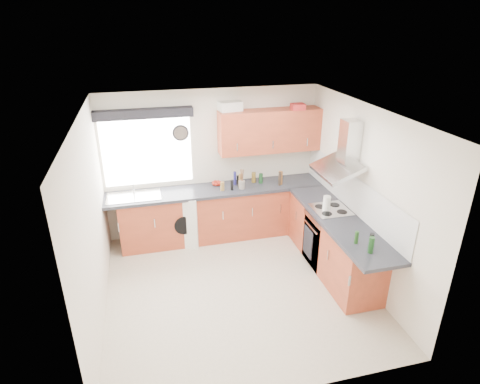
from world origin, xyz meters
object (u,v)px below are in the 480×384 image
object	(u,v)px
oven	(328,238)
upper_cabinets	(270,131)
washing_machine	(182,217)
extractor_hood	(343,154)

from	to	relation	value
oven	upper_cabinets	bearing A→B (deg)	112.54
oven	washing_machine	xyz separation A→B (m)	(-2.09, 1.22, 0.01)
extractor_hood	washing_machine	world-z (taller)	extractor_hood
extractor_hood	washing_machine	bearing A→B (deg)	150.86
oven	washing_machine	distance (m)	2.42
upper_cabinets	oven	bearing A→B (deg)	-67.46
extractor_hood	upper_cabinets	bearing A→B (deg)	116.13
extractor_hood	washing_machine	size ratio (longest dim) A/B	0.89
oven	washing_machine	bearing A→B (deg)	149.71
oven	extractor_hood	bearing A→B (deg)	-0.00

